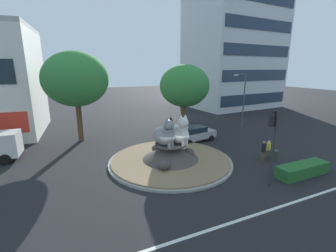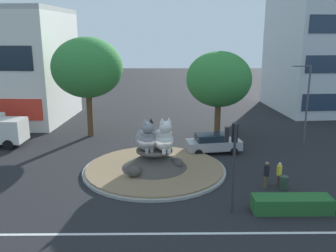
# 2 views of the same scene
# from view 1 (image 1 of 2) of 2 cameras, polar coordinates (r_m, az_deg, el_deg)

# --- Properties ---
(ground_plane) EXTENTS (160.00, 160.00, 0.00)m
(ground_plane) POSITION_cam_1_polar(r_m,az_deg,el_deg) (20.06, 0.60, -8.78)
(ground_plane) COLOR black
(lane_centreline) EXTENTS (112.00, 0.20, 0.01)m
(lane_centreline) POSITION_cam_1_polar(r_m,az_deg,el_deg) (13.70, 16.92, -21.33)
(lane_centreline) COLOR silver
(lane_centreline) RESTS_ON ground
(roundabout_island) EXTENTS (10.42, 10.42, 1.63)m
(roundabout_island) POSITION_cam_1_polar(r_m,az_deg,el_deg) (19.85, 0.62, -7.28)
(roundabout_island) COLOR gray
(roundabout_island) RESTS_ON ground
(cat_statue_grey) EXTENTS (2.06, 2.74, 2.44)m
(cat_statue_grey) POSITION_cam_1_polar(r_m,az_deg,el_deg) (18.87, -0.80, -2.14)
(cat_statue_grey) COLOR gray
(cat_statue_grey) RESTS_ON roundabout_island
(cat_statue_white) EXTENTS (1.99, 2.83, 2.54)m
(cat_statue_white) POSITION_cam_1_polar(r_m,az_deg,el_deg) (19.30, 2.73, -1.67)
(cat_statue_white) COLOR silver
(cat_statue_white) RESTS_ON roundabout_island
(traffic_light_mast) EXTENTS (0.74, 0.51, 5.15)m
(traffic_light_mast) POSITION_cam_1_polar(r_m,az_deg,el_deg) (16.50, 24.46, -1.35)
(traffic_light_mast) COLOR #2D2D33
(traffic_light_mast) RESTS_ON ground
(office_tower) EXTENTS (18.19, 13.84, 25.83)m
(office_tower) POSITION_cam_1_polar(r_m,az_deg,el_deg) (50.42, 15.96, 19.45)
(office_tower) COLOR silver
(office_tower) RESTS_ON ground
(clipped_hedge_strip) EXTENTS (4.42, 1.20, 0.90)m
(clipped_hedge_strip) POSITION_cam_1_polar(r_m,az_deg,el_deg) (20.18, 30.14, -9.28)
(clipped_hedge_strip) COLOR #235B28
(clipped_hedge_strip) RESTS_ON ground
(broadleaf_tree_behind_island) EXTENTS (6.67, 6.67, 9.50)m
(broadleaf_tree_behind_island) POSITION_cam_1_polar(r_m,az_deg,el_deg) (26.31, -21.75, 10.61)
(broadleaf_tree_behind_island) COLOR brown
(broadleaf_tree_behind_island) RESTS_ON ground
(second_tree_near_tower) EXTENTS (6.06, 6.06, 8.24)m
(second_tree_near_tower) POSITION_cam_1_polar(r_m,az_deg,el_deg) (28.83, 4.07, 9.80)
(second_tree_near_tower) COLOR brown
(second_tree_near_tower) RESTS_ON ground
(streetlight_arm) EXTENTS (2.06, 0.42, 7.14)m
(streetlight_arm) POSITION_cam_1_polar(r_m,az_deg,el_deg) (31.50, 17.93, 6.77)
(streetlight_arm) COLOR #4C4C51
(streetlight_arm) RESTS_ON ground
(pedestrian_black_shirt) EXTENTS (0.36, 0.36, 1.79)m
(pedestrian_black_shirt) POSITION_cam_1_polar(r_m,az_deg,el_deg) (21.51, 22.39, -5.59)
(pedestrian_black_shirt) COLOR brown
(pedestrian_black_shirt) RESTS_ON ground
(pedestrian_yellow_shirt) EXTENTS (0.34, 0.34, 1.61)m
(pedestrian_yellow_shirt) POSITION_cam_1_polar(r_m,az_deg,el_deg) (22.41, 23.45, -5.18)
(pedestrian_yellow_shirt) COLOR brown
(pedestrian_yellow_shirt) RESTS_ON ground
(sedan_on_far_lane) EXTENTS (4.76, 2.48, 1.64)m
(sedan_on_far_lane) POSITION_cam_1_polar(r_m,az_deg,el_deg) (25.34, 6.68, -1.90)
(sedan_on_far_lane) COLOR #99999E
(sedan_on_far_lane) RESTS_ON ground
(litter_bin) EXTENTS (0.56, 0.56, 0.90)m
(litter_bin) POSITION_cam_1_polar(r_m,az_deg,el_deg) (22.24, 24.74, -6.55)
(litter_bin) COLOR #2D4233
(litter_bin) RESTS_ON ground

